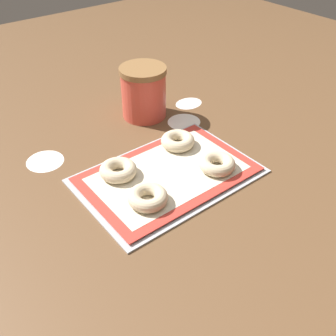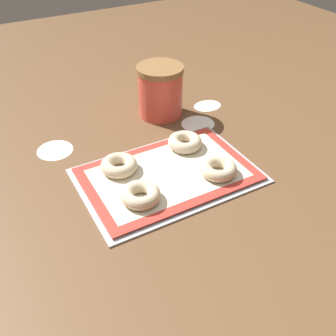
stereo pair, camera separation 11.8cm
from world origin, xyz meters
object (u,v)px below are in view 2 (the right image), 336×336
baking_tray (168,175)px  bagel_front_right (218,169)px  bagel_front_left (141,195)px  flour_canister (160,91)px  bagel_back_right (185,142)px  bagel_back_left (119,165)px

baking_tray → bagel_front_right: 0.12m
bagel_front_left → flour_canister: flour_canister is taller
bagel_front_right → bagel_back_right: 0.14m
baking_tray → bagel_back_left: size_ratio=4.76×
bagel_back_left → bagel_back_right: 0.19m
bagel_front_left → bagel_back_right: same height
bagel_front_left → bagel_back_right: size_ratio=1.00×
bagel_back_left → bagel_front_right: bearing=-32.1°
bagel_front_right → flour_canister: bearing=85.9°
bagel_front_right → bagel_back_right: same height
baking_tray → bagel_back_right: bearing=39.5°
bagel_back_left → flour_canister: bearing=43.1°
baking_tray → bagel_back_left: bagel_back_left is taller
bagel_front_left → bagel_front_right: bearing=-1.4°
baking_tray → bagel_back_left: bearing=145.8°
bagel_front_right → flour_canister: flour_canister is taller
baking_tray → bagel_back_right: (0.09, 0.08, 0.02)m
bagel_front_left → baking_tray: bearing=29.1°
bagel_back_right → flour_canister: 0.21m
bagel_front_left → bagel_back_left: same height
baking_tray → bagel_front_left: 0.11m
bagel_front_left → bagel_back_left: (0.00, 0.12, 0.00)m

